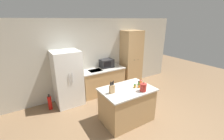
{
  "coord_description": "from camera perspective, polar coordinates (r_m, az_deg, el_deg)",
  "views": [
    {
      "loc": [
        -2.18,
        -2.39,
        2.58
      ],
      "look_at": [
        0.16,
        1.4,
        1.05
      ],
      "focal_mm": 24.0,
      "sensor_mm": 36.0,
      "label": 1
    }
  ],
  "objects": [
    {
      "name": "microwave",
      "position": [
        5.4,
        -2.05,
        2.56
      ],
      "size": [
        0.47,
        0.34,
        0.3
      ],
      "color": "#232326",
      "rests_on": "back_counter"
    },
    {
      "name": "spice_bottle_pale_salt",
      "position": [
        3.87,
        8.69,
        -6.09
      ],
      "size": [
        0.06,
        0.06,
        0.1
      ],
      "color": "gold",
      "rests_on": "kitchen_island"
    },
    {
      "name": "ground_plane",
      "position": [
        4.14,
        8.84,
        -19.88
      ],
      "size": [
        14.0,
        14.0,
        0.0
      ],
      "primitive_type": "plane",
      "color": "#846647"
    },
    {
      "name": "spice_bottle_green_herb",
      "position": [
        4.06,
        11.93,
        -5.11
      ],
      "size": [
        0.05,
        0.05,
        0.09
      ],
      "color": "orange",
      "rests_on": "kitchen_island"
    },
    {
      "name": "back_counter",
      "position": [
        5.41,
        -3.53,
        -4.18
      ],
      "size": [
        1.59,
        0.62,
        0.91
      ],
      "color": "tan",
      "rests_on": "ground_plane"
    },
    {
      "name": "spice_bottle_tall_dark",
      "position": [
        4.06,
        10.17,
        -4.91
      ],
      "size": [
        0.06,
        0.06,
        0.1
      ],
      "color": "#337033",
      "rests_on": "kitchen_island"
    },
    {
      "name": "spice_bottle_amber_oil",
      "position": [
        3.93,
        11.25,
        -5.27
      ],
      "size": [
        0.04,
        0.04,
        0.17
      ],
      "color": "gold",
      "rests_on": "kitchen_island"
    },
    {
      "name": "spice_bottle_orange_cap",
      "position": [
        3.89,
        10.27,
        -5.99
      ],
      "size": [
        0.05,
        0.05,
        0.1
      ],
      "color": "orange",
      "rests_on": "kitchen_island"
    },
    {
      "name": "wall_back",
      "position": [
        5.36,
        -6.76,
        4.98
      ],
      "size": [
        7.2,
        0.06,
        2.6
      ],
      "color": "beige",
      "rests_on": "ground_plane"
    },
    {
      "name": "fire_extinguisher",
      "position": [
        4.91,
        -22.59,
        -11.44
      ],
      "size": [
        0.11,
        0.11,
        0.49
      ],
      "color": "red",
      "rests_on": "ground_plane"
    },
    {
      "name": "kitchen_island",
      "position": [
        4.03,
        5.61,
        -12.94
      ],
      "size": [
        1.33,
        0.9,
        0.91
      ],
      "color": "tan",
      "rests_on": "ground_plane"
    },
    {
      "name": "spice_bottle_short_red",
      "position": [
        3.98,
        10.64,
        -4.99
      ],
      "size": [
        0.05,
        0.05,
        0.16
      ],
      "color": "orange",
      "rests_on": "kitchen_island"
    },
    {
      "name": "pantry_cabinet",
      "position": [
        5.89,
        7.33,
        4.13
      ],
      "size": [
        0.74,
        0.58,
        2.18
      ],
      "color": "tan",
      "rests_on": "ground_plane"
    },
    {
      "name": "kettle",
      "position": [
        3.71,
        11.71,
        -6.47
      ],
      "size": [
        0.16,
        0.16,
        0.22
      ],
      "color": "#B72D28",
      "rests_on": "kitchen_island"
    },
    {
      "name": "refrigerator",
      "position": [
        4.79,
        -16.55,
        -3.05
      ],
      "size": [
        0.8,
        0.74,
        1.7
      ],
      "color": "white",
      "rests_on": "ground_plane"
    },
    {
      "name": "knife_block",
      "position": [
        3.53,
        -0.05,
        -7.18
      ],
      "size": [
        0.13,
        0.06,
        0.31
      ],
      "color": "tan",
      "rests_on": "kitchen_island"
    }
  ]
}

